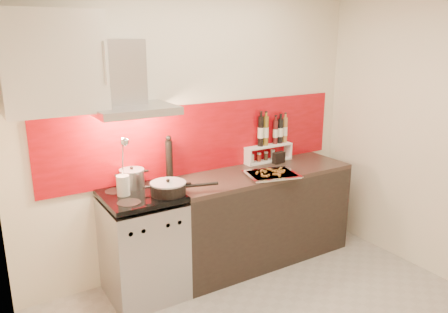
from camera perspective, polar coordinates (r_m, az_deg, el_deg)
back_wall at (r=4.02m, az=-3.37°, el=3.52°), size 3.40×0.02×2.60m
left_wall at (r=2.23m, az=-25.40°, el=-7.94°), size 0.02×2.80×2.60m
backsplash at (r=4.05m, az=-2.65°, el=2.46°), size 3.00×0.02×0.64m
range_stove at (r=3.77m, az=-10.49°, el=-11.45°), size 0.60×0.60×0.91m
counter at (r=4.29m, az=4.68°, el=-7.64°), size 1.80×0.60×0.90m
range_hood at (r=3.52m, az=-12.38°, el=8.79°), size 0.62×0.50×0.61m
upper_cabinet at (r=3.35m, az=-21.56°, el=11.33°), size 0.70×0.35×0.72m
stock_pot at (r=3.72m, az=-11.91°, el=-2.77°), size 0.21×0.21×0.18m
saute_pan at (r=3.51m, az=-7.18°, el=-4.12°), size 0.54×0.29×0.13m
utensil_jar at (r=3.52m, az=-13.01°, el=-2.90°), size 0.10×0.16×0.49m
pepper_mill at (r=3.83m, az=-7.18°, el=-0.33°), size 0.06×0.06×0.41m
step_shelf at (r=4.43m, az=5.99°, el=1.97°), size 0.53×0.14×0.47m
caddy_box at (r=4.39m, az=7.16°, el=-0.14°), size 0.13×0.06×0.11m
baking_tray at (r=4.00m, az=6.25°, el=-2.30°), size 0.53×0.46×0.03m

